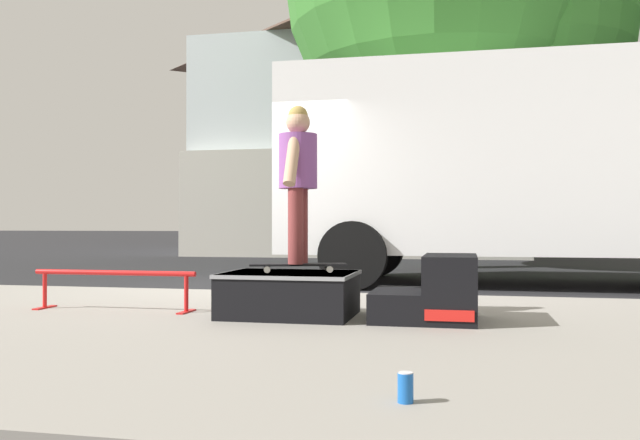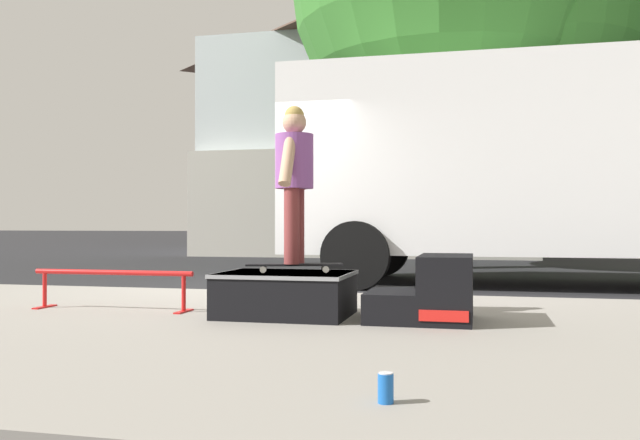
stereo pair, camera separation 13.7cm
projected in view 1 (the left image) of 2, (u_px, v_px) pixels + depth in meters
ground_plane at (230, 296)px, 8.01m from camera, size 140.00×140.00×0.00m
sidewalk_slab at (95, 329)px, 5.08m from camera, size 50.00×5.00×0.12m
skate_box at (290, 293)px, 5.36m from camera, size 1.04×0.82×0.35m
kicker_ramp at (434, 293)px, 5.12m from camera, size 0.79×0.76×0.50m
grind_rail at (114, 280)px, 5.72m from camera, size 1.49×0.28×0.34m
skateboard at (298, 265)px, 5.40m from camera, size 0.80×0.42×0.07m
skater_kid at (298, 171)px, 5.40m from camera, size 0.31×0.66×1.28m
soda_can at (405, 388)px, 2.76m from camera, size 0.07×0.07×0.13m
box_truck at (533, 164)px, 9.39m from camera, size 6.91×2.63×3.05m
street_tree_main at (459, 1)px, 13.02m from camera, size 6.64×6.03×8.40m
house_behind at (369, 116)px, 20.79m from camera, size 9.54×8.22×8.40m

